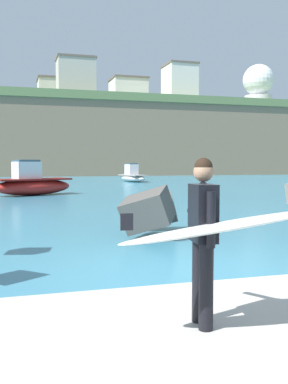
# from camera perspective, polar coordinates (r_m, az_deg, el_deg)

# --- Properties ---
(ground_plane) EXTENTS (400.00, 400.00, 0.00)m
(ground_plane) POSITION_cam_1_polar(r_m,az_deg,el_deg) (8.38, 4.34, -9.75)
(ground_plane) COLOR teal
(breakwater_jetty) EXTENTS (30.40, 7.06, 2.82)m
(breakwater_jetty) POSITION_cam_1_polar(r_m,az_deg,el_deg) (11.23, 17.67, -0.73)
(breakwater_jetty) COLOR #4C4944
(breakwater_jetty) RESTS_ON ground
(surfer_with_board) EXTENTS (2.12, 1.25, 1.78)m
(surfer_with_board) POSITION_cam_1_polar(r_m,az_deg,el_deg) (4.57, 8.44, -4.86)
(surfer_with_board) COLOR black
(surfer_with_board) RESTS_ON walkway_path
(boat_near_left) EXTENTS (2.35, 4.94, 1.92)m
(boat_near_left) POSITION_cam_1_polar(r_m,az_deg,el_deg) (45.45, -1.48, 2.07)
(boat_near_left) COLOR beige
(boat_near_left) RESTS_ON ground
(boat_mid_centre) EXTENTS (5.22, 3.55, 2.14)m
(boat_mid_centre) POSITION_cam_1_polar(r_m,az_deg,el_deg) (27.47, -14.29, 1.04)
(boat_mid_centre) COLOR maroon
(boat_mid_centre) RESTS_ON ground
(headland_bluff) EXTENTS (80.81, 31.72, 12.28)m
(headland_bluff) POSITION_cam_1_polar(r_m,az_deg,el_deg) (81.59, -2.37, 6.75)
(headland_bluff) COLOR #847056
(headland_bluff) RESTS_ON ground
(radar_dome) EXTENTS (6.12, 6.12, 9.04)m
(radar_dome) POSITION_cam_1_polar(r_m,az_deg,el_deg) (92.43, 14.55, 13.08)
(radar_dome) COLOR silver
(radar_dome) RESTS_ON headland_bluff
(station_building_west) EXTENTS (6.58, 6.38, 5.48)m
(station_building_west) POSITION_cam_1_polar(r_m,az_deg,el_deg) (85.24, -2.06, 12.63)
(station_building_west) COLOR silver
(station_building_west) RESTS_ON headland_bluff
(station_building_central) EXTENTS (7.95, 6.63, 5.95)m
(station_building_central) POSITION_cam_1_polar(r_m,az_deg,el_deg) (89.71, -11.04, 12.27)
(station_building_central) COLOR beige
(station_building_central) RESTS_ON headland_bluff
(station_building_east) EXTENTS (6.10, 4.89, 6.24)m
(station_building_east) POSITION_cam_1_polar(r_m,az_deg,el_deg) (73.08, -8.81, 14.37)
(station_building_east) COLOR #B2ADA3
(station_building_east) RESTS_ON headland_bluff
(station_building_annex) EXTENTS (5.12, 5.69, 6.50)m
(station_building_annex) POSITION_cam_1_polar(r_m,az_deg,el_deg) (78.22, 4.61, 13.79)
(station_building_annex) COLOR silver
(station_building_annex) RESTS_ON headland_bluff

